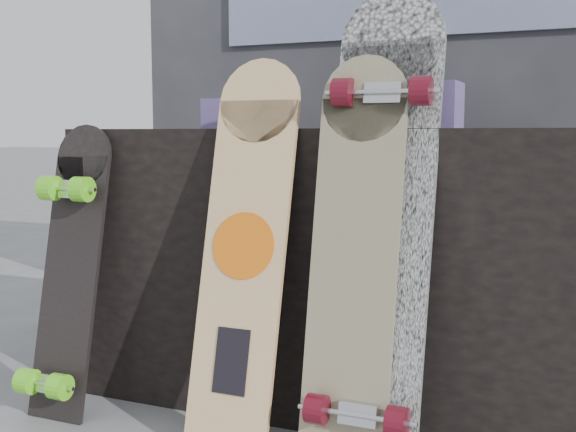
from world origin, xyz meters
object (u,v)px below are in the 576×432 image
at_px(longboard_geisha, 245,240).
at_px(vendor_table, 355,266).
at_px(longboard_cascadia, 378,216).
at_px(longboard_celtic, 355,247).
at_px(skateboard_dark, 67,268).

bearing_deg(longboard_geisha, vendor_table, 67.02).
bearing_deg(vendor_table, longboard_cascadia, -63.99).
bearing_deg(longboard_geisha, longboard_celtic, -0.06).
bearing_deg(longboard_cascadia, skateboard_dark, -175.13).
relative_size(longboard_celtic, longboard_cascadia, 0.86).
bearing_deg(vendor_table, longboard_geisha, -112.98).
bearing_deg(longboard_cascadia, longboard_geisha, -173.30).
bearing_deg(longboard_geisha, longboard_cascadia, 6.70).
height_order(longboard_cascadia, skateboard_dark, longboard_cascadia).
xyz_separation_m(longboard_geisha, longboard_cascadia, (0.33, 0.04, 0.07)).
xyz_separation_m(longboard_celtic, longboard_cascadia, (0.04, 0.04, 0.07)).
bearing_deg(skateboard_dark, longboard_geisha, 3.74).
xyz_separation_m(longboard_geisha, skateboard_dark, (-0.54, -0.04, -0.11)).
distance_m(vendor_table, skateboard_dark, 0.82).
relative_size(vendor_table, longboard_cascadia, 1.40).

